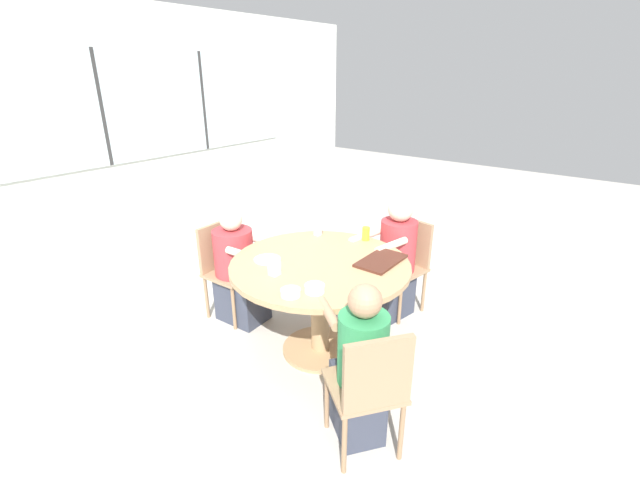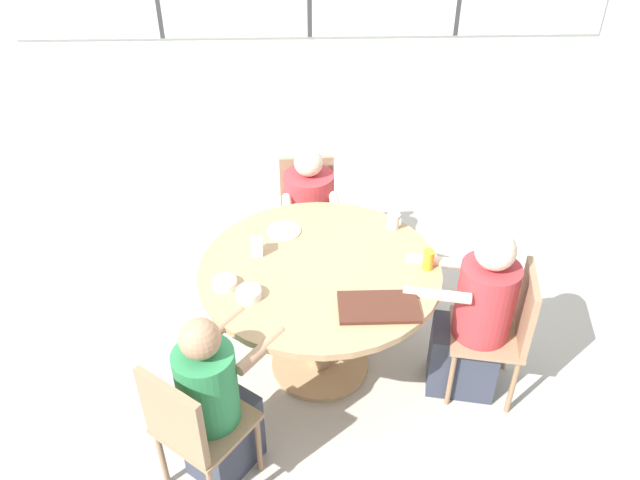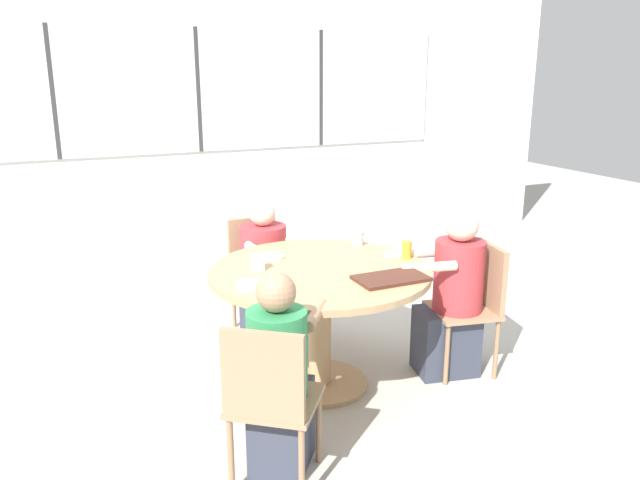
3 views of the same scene
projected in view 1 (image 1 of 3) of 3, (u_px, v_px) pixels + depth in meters
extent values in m
plane|color=#B2ADA3|center=(320.00, 350.00, 3.45)|extent=(16.00, 16.00, 0.00)
cube|color=silver|center=(105.00, 141.00, 4.57)|extent=(8.40, 0.06, 2.80)
cube|color=silver|center=(101.00, 109.00, 4.43)|extent=(5.20, 0.02, 1.17)
cube|color=#333333|center=(102.00, 109.00, 4.42)|extent=(0.04, 0.01, 1.17)
cube|color=#333333|center=(203.00, 102.00, 5.38)|extent=(0.04, 0.01, 1.17)
cylinder|color=tan|center=(320.00, 265.00, 3.17)|extent=(1.34, 1.34, 0.04)
cylinder|color=tan|center=(320.00, 310.00, 3.32)|extent=(0.14, 0.14, 0.74)
cylinder|color=tan|center=(320.00, 348.00, 3.45)|extent=(0.60, 0.60, 0.03)
cube|color=#937556|center=(399.00, 269.00, 3.88)|extent=(0.47, 0.47, 0.03)
cube|color=#937556|center=(413.00, 242.00, 3.90)|extent=(0.11, 0.38, 0.42)
cylinder|color=#8C6B4C|center=(400.00, 304.00, 3.73)|extent=(0.03, 0.03, 0.41)
cylinder|color=#8C6B4C|center=(371.00, 290.00, 3.97)|extent=(0.03, 0.03, 0.41)
cylinder|color=#8C6B4C|center=(424.00, 291.00, 3.94)|extent=(0.03, 0.03, 0.41)
cylinder|color=#8C6B4C|center=(395.00, 279.00, 4.18)|extent=(0.03, 0.03, 0.41)
cube|color=#937556|center=(364.00, 386.00, 2.45)|extent=(0.56, 0.56, 0.03)
cube|color=#937556|center=(378.00, 375.00, 2.20)|extent=(0.32, 0.26, 0.42)
cylinder|color=#8C6B4C|center=(327.00, 401.00, 2.64)|extent=(0.03, 0.03, 0.41)
cylinder|color=#8C6B4C|center=(378.00, 391.00, 2.72)|extent=(0.03, 0.03, 0.41)
cylinder|color=#8C6B4C|center=(344.00, 444.00, 2.33)|extent=(0.03, 0.03, 0.41)
cylinder|color=#8C6B4C|center=(401.00, 431.00, 2.42)|extent=(0.03, 0.03, 0.41)
cube|color=#937556|center=(232.00, 273.00, 3.80)|extent=(0.42, 0.42, 0.03)
cube|color=#937556|center=(216.00, 246.00, 3.81)|extent=(0.38, 0.06, 0.42)
cylinder|color=#8C6B4C|center=(261.00, 293.00, 3.92)|extent=(0.03, 0.03, 0.41)
cylinder|color=#8C6B4C|center=(234.00, 308.00, 3.66)|extent=(0.03, 0.03, 0.41)
cylinder|color=#8C6B4C|center=(234.00, 283.00, 4.10)|extent=(0.03, 0.03, 0.41)
cylinder|color=#8C6B4C|center=(207.00, 297.00, 3.84)|extent=(0.03, 0.03, 0.41)
cube|color=#333847|center=(390.00, 293.00, 3.89)|extent=(0.43, 0.36, 0.43)
cylinder|color=#B23338|center=(398.00, 246.00, 3.76)|extent=(0.32, 0.32, 0.46)
sphere|color=beige|center=(401.00, 209.00, 3.64)|extent=(0.21, 0.21, 0.21)
cylinder|color=beige|center=(391.00, 245.00, 3.45)|extent=(0.36, 0.13, 0.06)
cylinder|color=beige|center=(365.00, 236.00, 3.65)|extent=(0.36, 0.13, 0.06)
cube|color=#333847|center=(357.00, 402.00, 2.61)|extent=(0.41, 0.43, 0.43)
cylinder|color=#2D844C|center=(363.00, 349.00, 2.40)|extent=(0.29, 0.29, 0.43)
sphere|color=#A37A5B|center=(365.00, 301.00, 2.28)|extent=(0.19, 0.19, 0.19)
cylinder|color=#A37A5B|center=(329.00, 313.00, 2.55)|extent=(0.24, 0.29, 0.06)
cylinder|color=#A37A5B|center=(369.00, 307.00, 2.61)|extent=(0.24, 0.29, 0.06)
cube|color=#333847|center=(242.00, 297.00, 3.82)|extent=(0.33, 0.43, 0.43)
cylinder|color=#B23338|center=(233.00, 252.00, 3.70)|extent=(0.34, 0.34, 0.40)
sphere|color=beige|center=(231.00, 220.00, 3.59)|extent=(0.19, 0.19, 0.19)
cylinder|color=beige|center=(270.00, 243.00, 3.62)|extent=(0.08, 0.38, 0.06)
cylinder|color=beige|center=(245.00, 255.00, 3.39)|extent=(0.08, 0.38, 0.06)
cube|color=#472319|center=(381.00, 261.00, 3.17)|extent=(0.41, 0.24, 0.02)
cylinder|color=beige|center=(318.00, 229.00, 3.69)|extent=(0.08, 0.08, 0.09)
torus|color=beige|center=(320.00, 228.00, 3.72)|extent=(0.01, 0.06, 0.06)
cylinder|color=gold|center=(366.00, 234.00, 3.56)|extent=(0.06, 0.06, 0.11)
cube|color=silver|center=(274.00, 268.00, 2.96)|extent=(0.07, 0.07, 0.10)
cylinder|color=silver|center=(291.00, 293.00, 2.70)|extent=(0.13, 0.13, 0.04)
cylinder|color=white|center=(315.00, 288.00, 2.74)|extent=(0.13, 0.13, 0.05)
cylinder|color=beige|center=(267.00, 259.00, 3.21)|extent=(0.20, 0.20, 0.01)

